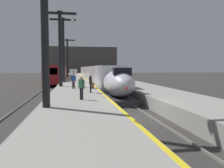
% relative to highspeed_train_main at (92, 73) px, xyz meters
% --- Properties ---
extents(ground_plane, '(260.00, 260.00, 0.00)m').
position_rel_highspeed_train_main_xyz_m(ground_plane, '(0.00, -40.41, -1.97)').
color(ground_plane, '#33302D').
extents(platform_left, '(4.80, 110.00, 1.05)m').
position_rel_highspeed_train_main_xyz_m(platform_left, '(-4.05, -15.66, -1.45)').
color(platform_left, gray).
rests_on(platform_left, ground).
extents(platform_right, '(4.80, 110.00, 1.05)m').
position_rel_highspeed_train_main_xyz_m(platform_right, '(4.05, -15.66, -1.45)').
color(platform_right, gray).
rests_on(platform_right, ground).
extents(platform_left_safety_stripe, '(0.20, 107.80, 0.01)m').
position_rel_highspeed_train_main_xyz_m(platform_left_safety_stripe, '(-1.77, -15.66, -0.92)').
color(platform_left_safety_stripe, yellow).
rests_on(platform_left_safety_stripe, platform_left).
extents(rail_main_left, '(0.08, 110.00, 0.12)m').
position_rel_highspeed_train_main_xyz_m(rail_main_left, '(-0.75, -12.91, -1.91)').
color(rail_main_left, slate).
rests_on(rail_main_left, ground).
extents(rail_main_right, '(0.08, 110.00, 0.12)m').
position_rel_highspeed_train_main_xyz_m(rail_main_right, '(0.75, -12.91, -1.91)').
color(rail_main_right, slate).
rests_on(rail_main_right, ground).
extents(rail_secondary_left, '(0.08, 110.00, 0.12)m').
position_rel_highspeed_train_main_xyz_m(rail_secondary_left, '(-8.85, -12.91, -1.91)').
color(rail_secondary_left, slate).
rests_on(rail_secondary_left, ground).
extents(rail_secondary_right, '(0.08, 110.00, 0.12)m').
position_rel_highspeed_train_main_xyz_m(rail_secondary_right, '(-7.35, -12.91, -1.91)').
color(rail_secondary_right, slate).
rests_on(rail_secondary_right, ground).
extents(highspeed_train_main, '(2.92, 75.57, 3.60)m').
position_rel_highspeed_train_main_xyz_m(highspeed_train_main, '(0.00, 0.00, 0.00)').
color(highspeed_train_main, silver).
rests_on(highspeed_train_main, ground).
extents(regional_train_adjacent, '(2.85, 36.60, 3.80)m').
position_rel_highspeed_train_main_xyz_m(regional_train_adjacent, '(-8.10, 1.33, 0.16)').
color(regional_train_adjacent, maroon).
rests_on(regional_train_adjacent, ground).
extents(station_column_near, '(4.00, 0.68, 9.90)m').
position_rel_highspeed_train_main_xyz_m(station_column_near, '(-5.90, -41.52, 4.98)').
color(station_column_near, black).
rests_on(station_column_near, platform_left).
extents(station_column_mid, '(4.00, 0.68, 9.12)m').
position_rel_highspeed_train_main_xyz_m(station_column_mid, '(-5.90, -26.63, 4.57)').
color(station_column_mid, black).
rests_on(station_column_mid, platform_left).
extents(station_column_far, '(4.00, 0.68, 10.02)m').
position_rel_highspeed_train_main_xyz_m(station_column_far, '(-5.90, -18.57, 5.05)').
color(station_column_far, black).
rests_on(station_column_far, platform_left).
extents(station_column_distant, '(4.00, 0.68, 9.67)m').
position_rel_highspeed_train_main_xyz_m(station_column_distant, '(-5.90, 4.96, 4.86)').
color(station_column_distant, black).
rests_on(station_column_distant, platform_left).
extents(passenger_near_edge, '(0.55, 0.32, 1.69)m').
position_rel_highspeed_train_main_xyz_m(passenger_near_edge, '(-4.35, -30.06, 0.07)').
color(passenger_near_edge, '#23232D').
rests_on(passenger_near_edge, platform_left).
extents(passenger_mid_platform, '(0.43, 0.43, 1.69)m').
position_rel_highspeed_train_main_xyz_m(passenger_mid_platform, '(-3.78, -38.83, 0.07)').
color(passenger_mid_platform, '#23232D').
rests_on(passenger_mid_platform, platform_left).
extents(passenger_far_waiting, '(0.31, 0.56, 1.69)m').
position_rel_highspeed_train_main_xyz_m(passenger_far_waiting, '(-2.80, -34.44, 0.07)').
color(passenger_far_waiting, '#23232D').
rests_on(passenger_far_waiting, platform_left).
extents(rolling_suitcase, '(0.40, 0.22, 0.98)m').
position_rel_highspeed_train_main_xyz_m(rolling_suitcase, '(-2.33, -30.25, -0.62)').
color(rolling_suitcase, brown).
rests_on(rolling_suitcase, platform_left).
extents(departure_info_board, '(0.90, 0.10, 2.12)m').
position_rel_highspeed_train_main_xyz_m(departure_info_board, '(-4.35, -27.55, 0.58)').
color(departure_info_board, maroon).
rests_on(departure_info_board, platform_left).
extents(terminus_back_wall, '(36.00, 2.00, 14.00)m').
position_rel_highspeed_train_main_xyz_m(terminus_back_wall, '(0.00, 61.59, 5.03)').
color(terminus_back_wall, '#4C4742').
rests_on(terminus_back_wall, ground).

